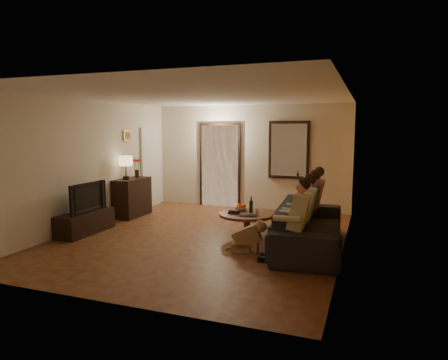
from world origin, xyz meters
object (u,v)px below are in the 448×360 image
(coffee_table, at_px, (247,225))
(bowl, at_px, (241,209))
(table_lamp, at_px, (126,168))
(sofa, at_px, (310,226))
(laptop, at_px, (248,216))
(person_a, at_px, (295,224))
(tv_stand, at_px, (85,222))
(person_d, at_px, (312,203))
(tv, at_px, (84,197))
(person_b, at_px, (301,216))
(wine_bottle, at_px, (251,204))
(dog, at_px, (247,235))
(dresser, at_px, (132,197))
(person_c, at_px, (307,209))

(coffee_table, distance_m, bowl, 0.38)
(table_lamp, relative_size, sofa, 0.21)
(bowl, height_order, laptop, bowl)
(person_a, bearing_deg, laptop, 137.73)
(tv_stand, distance_m, sofa, 4.24)
(person_d, bearing_deg, tv, -160.81)
(person_b, relative_size, laptop, 3.65)
(wine_bottle, bearing_deg, dog, -77.18)
(person_b, xyz_separation_m, wine_bottle, (-1.05, 0.69, 0.01))
(dresser, distance_m, coffee_table, 3.12)
(table_lamp, distance_m, sofa, 4.37)
(dog, relative_size, coffee_table, 0.54)
(person_c, relative_size, bowl, 4.63)
(tv_stand, distance_m, bowl, 3.02)
(table_lamp, relative_size, person_c, 0.45)
(person_a, bearing_deg, bowl, 132.26)
(tv, bearing_deg, tv_stand, 0.00)
(sofa, relative_size, person_c, 2.16)
(tv_stand, relative_size, wine_bottle, 4.06)
(tv_stand, distance_m, tv, 0.50)
(table_lamp, relative_size, person_d, 0.45)
(laptop, bearing_deg, coffee_table, 97.19)
(person_d, xyz_separation_m, dog, (-0.83, -1.49, -0.32))
(tv_stand, bearing_deg, bowl, 20.19)
(tv, height_order, person_c, person_c)
(tv_stand, distance_m, wine_bottle, 3.22)
(bowl, bearing_deg, table_lamp, 172.46)
(dresser, height_order, bowl, dresser)
(dresser, distance_m, dog, 3.70)
(dog, distance_m, laptop, 0.65)
(dog, bearing_deg, sofa, 24.35)
(dresser, bearing_deg, tv, -90.00)
(tv_stand, xyz_separation_m, person_d, (4.11, 1.43, 0.39))
(person_d, xyz_separation_m, laptop, (-1.00, -0.89, -0.14))
(tv, xyz_separation_m, dog, (3.28, -0.06, -0.42))
(person_a, distance_m, coffee_table, 1.66)
(coffee_table, bearing_deg, sofa, -13.58)
(dresser, height_order, tv, tv)
(bowl, xyz_separation_m, wine_bottle, (0.23, -0.12, 0.12))
(person_d, bearing_deg, dog, -118.98)
(sofa, bearing_deg, tv_stand, 92.73)
(tv_stand, relative_size, person_c, 1.05)
(tv_stand, bearing_deg, wine_bottle, 16.74)
(dresser, relative_size, person_b, 0.82)
(laptop, bearing_deg, person_d, 29.17)
(dresser, xyz_separation_m, laptop, (3.11, -1.09, 0.02))
(person_c, bearing_deg, table_lamp, 171.91)
(table_lamp, xyz_separation_m, coffee_table, (3.01, -0.59, -0.92))
(tv_stand, distance_m, dog, 3.28)
(wine_bottle, bearing_deg, coffee_table, -116.57)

